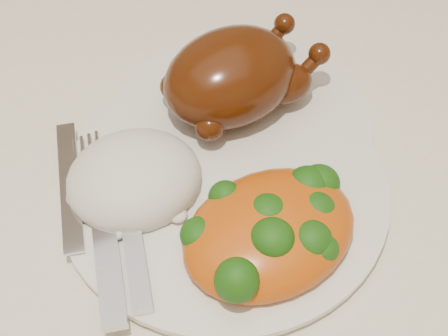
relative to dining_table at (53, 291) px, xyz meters
name	(u,v)px	position (x,y,z in m)	size (l,w,h in m)	color
dining_table	(53,291)	(0.00, 0.00, 0.00)	(1.60, 0.90, 0.76)	brown
tablecloth	(34,249)	(0.00, 0.00, 0.07)	(1.73, 1.03, 0.18)	beige
dinner_plate	(224,188)	(0.16, -0.04, 0.11)	(0.26, 0.26, 0.01)	silver
side_plate	(241,121)	(0.20, 0.02, 0.11)	(0.23, 0.23, 0.01)	silver
roast_chicken	(234,76)	(0.20, 0.04, 0.15)	(0.16, 0.11, 0.08)	#4A1B07
rice_mound	(134,179)	(0.09, -0.01, 0.12)	(0.12, 0.11, 0.06)	silver
mac_and_cheese	(276,227)	(0.17, -0.10, 0.13)	(0.15, 0.13, 0.06)	#C8540C
cutlery	(108,237)	(0.05, -0.05, 0.12)	(0.07, 0.20, 0.01)	silver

